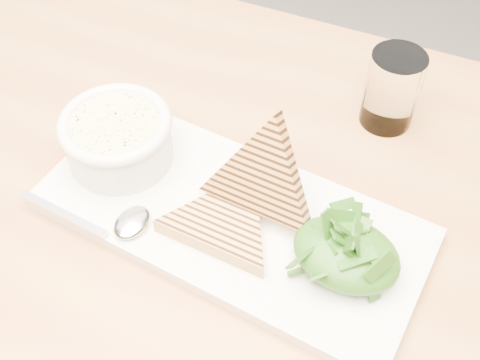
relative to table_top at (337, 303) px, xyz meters
The scene contains 13 objects.
table_top is the anchor object (origin of this frame).
table_leg_bl 0.78m from the table_top, 147.47° to the left, with size 0.06×0.06×0.69m, color #A27039.
platter 0.14m from the table_top, behind, with size 0.41×0.19×0.02m, color white.
soup_bowl 0.29m from the table_top, behind, with size 0.12×0.12×0.05m, color white.
soup 0.30m from the table_top, behind, with size 0.10×0.10×0.01m, color beige.
bowl_rim 0.30m from the table_top, behind, with size 0.12×0.12×0.01m, color white.
sandwich_flat 0.14m from the table_top, behind, with size 0.15×0.15×0.02m, color #B68342, non-canonical shape.
sandwich_lean 0.15m from the table_top, 157.48° to the left, with size 0.15×0.15×0.08m, color #B68342, non-canonical shape.
salad_base 0.06m from the table_top, 108.53° to the left, with size 0.11×0.08×0.04m, color #19440D.
arugula_pile 0.07m from the table_top, 108.53° to the left, with size 0.11×0.10×0.05m, color #295A16, non-canonical shape.
spoon_bowl 0.23m from the table_top, 169.58° to the right, with size 0.03×0.05×0.01m, color silver.
spoon_handle 0.30m from the table_top, 167.39° to the right, with size 0.11×0.01×0.00m, color silver.
glass_near 0.27m from the table_top, 100.44° to the left, with size 0.06×0.06×0.10m, color white.
Camera 1 is at (0.28, -0.33, 1.26)m, focal length 45.00 mm.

